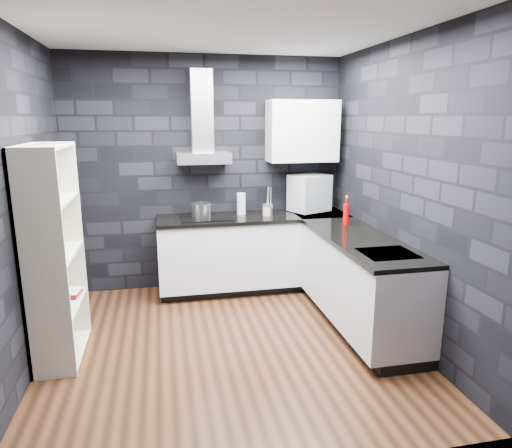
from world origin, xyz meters
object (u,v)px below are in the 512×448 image
object	(u,v)px
fruit_bowl	(50,256)
glass_vase	(241,204)
utensil_crock	(269,209)
red_bottle	(346,214)
bookshelf	(54,255)
storage_jar	(267,211)
pot	(201,210)
appliance_garage	(309,193)

from	to	relation	value
fruit_bowl	glass_vase	bearing A→B (deg)	38.59
utensil_crock	red_bottle	xyz separation A→B (m)	(0.67, -0.70, 0.05)
bookshelf	storage_jar	bearing A→B (deg)	23.11
utensil_crock	bookshelf	world-z (taller)	bookshelf
pot	red_bottle	size ratio (longest dim) A/B	1.04
bookshelf	fruit_bowl	distance (m)	0.15
red_bottle	glass_vase	bearing A→B (deg)	143.83
glass_vase	red_bottle	size ratio (longest dim) A/B	1.16
pot	fruit_bowl	world-z (taller)	pot
glass_vase	fruit_bowl	size ratio (longest dim) A/B	1.07
pot	glass_vase	bearing A→B (deg)	8.35
storage_jar	bookshelf	size ratio (longest dim) A/B	0.06
storage_jar	red_bottle	world-z (taller)	red_bottle
storage_jar	utensil_crock	world-z (taller)	utensil_crock
appliance_garage	glass_vase	bearing A→B (deg)	156.44
glass_vase	storage_jar	bearing A→B (deg)	-26.75
glass_vase	red_bottle	distance (m)	1.24
pot	utensil_crock	world-z (taller)	pot
red_bottle	pot	bearing A→B (deg)	155.82
bookshelf	red_bottle	bearing A→B (deg)	5.35
appliance_garage	bookshelf	distance (m)	2.93
glass_vase	fruit_bowl	bearing A→B (deg)	-141.41
utensil_crock	red_bottle	bearing A→B (deg)	-45.98
red_bottle	appliance_garage	bearing A→B (deg)	102.89
storage_jar	appliance_garage	xyz separation A→B (m)	(0.56, 0.14, 0.17)
storage_jar	appliance_garage	bearing A→B (deg)	14.34
appliance_garage	red_bottle	distance (m)	0.76
utensil_crock	bookshelf	bearing A→B (deg)	-149.32
appliance_garage	bookshelf	size ratio (longest dim) A/B	0.24
glass_vase	appliance_garage	bearing A→B (deg)	0.25
glass_vase	appliance_garage	world-z (taller)	appliance_garage
pot	storage_jar	bearing A→B (deg)	-5.28
storage_jar	fruit_bowl	distance (m)	2.44
utensil_crock	appliance_garage	world-z (taller)	appliance_garage
fruit_bowl	storage_jar	bearing A→B (deg)	32.01
red_bottle	bookshelf	world-z (taller)	bookshelf
glass_vase	appliance_garage	distance (m)	0.84
pot	glass_vase	distance (m)	0.48
appliance_garage	bookshelf	xyz separation A→B (m)	(-2.62, -1.29, -0.22)
bookshelf	fruit_bowl	size ratio (longest dim) A/B	7.72
pot	bookshelf	xyz separation A→B (m)	(-1.32, -1.22, -0.08)
red_bottle	fruit_bowl	bearing A→B (deg)	-165.90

